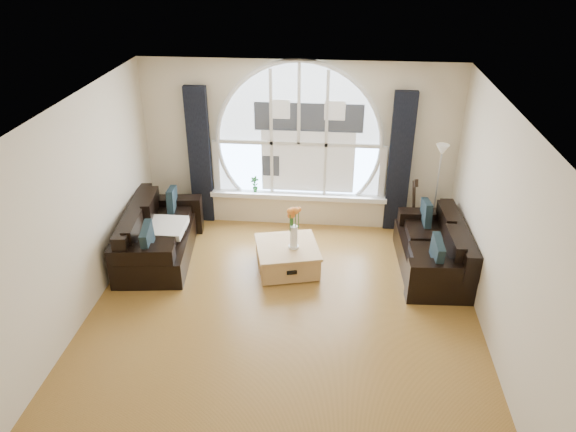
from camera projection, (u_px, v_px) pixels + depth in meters
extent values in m
cube|color=brown|center=(281.00, 322.00, 6.81)|extent=(5.00, 5.50, 0.01)
cube|color=silver|center=(280.00, 116.00, 5.54)|extent=(5.00, 5.50, 0.01)
cube|color=beige|center=(299.00, 145.00, 8.59)|extent=(5.00, 0.01, 2.70)
cube|color=beige|center=(239.00, 422.00, 3.76)|extent=(5.00, 0.01, 2.70)
cube|color=beige|center=(71.00, 220.00, 6.38)|extent=(0.01, 5.50, 2.70)
cube|color=beige|center=(504.00, 240.00, 5.97)|extent=(0.01, 5.50, 2.70)
cube|color=silver|center=(493.00, 155.00, 5.52)|extent=(0.92, 5.50, 0.72)
cube|color=silver|center=(299.00, 130.00, 8.43)|extent=(2.60, 0.06, 2.15)
cube|color=white|center=(298.00, 195.00, 8.90)|extent=(2.90, 0.22, 0.08)
cube|color=white|center=(299.00, 130.00, 8.41)|extent=(2.76, 0.08, 2.15)
cube|color=silver|center=(308.00, 138.00, 8.47)|extent=(1.70, 0.02, 1.50)
cube|color=black|center=(200.00, 156.00, 8.71)|extent=(0.35, 0.12, 2.30)
cube|color=black|center=(400.00, 163.00, 8.45)|extent=(0.35, 0.12, 2.30)
cube|color=black|center=(159.00, 233.00, 8.01)|extent=(1.10, 1.88, 0.80)
cube|color=black|center=(433.00, 246.00, 7.68)|extent=(0.93, 1.74, 0.76)
cube|color=#A87B45|center=(287.00, 256.00, 7.79)|extent=(1.05, 1.05, 0.42)
cube|color=silver|center=(166.00, 228.00, 7.95)|extent=(0.55, 0.55, 0.10)
cube|color=white|center=(294.00, 224.00, 7.49)|extent=(0.24, 0.24, 0.70)
cube|color=#B2B2B2|center=(436.00, 194.00, 8.28)|extent=(0.24, 0.24, 1.60)
cube|color=#96622E|center=(412.00, 207.00, 8.47)|extent=(0.41, 0.33, 1.06)
imported|color=#1E6023|center=(255.00, 184.00, 8.87)|extent=(0.17, 0.14, 0.27)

